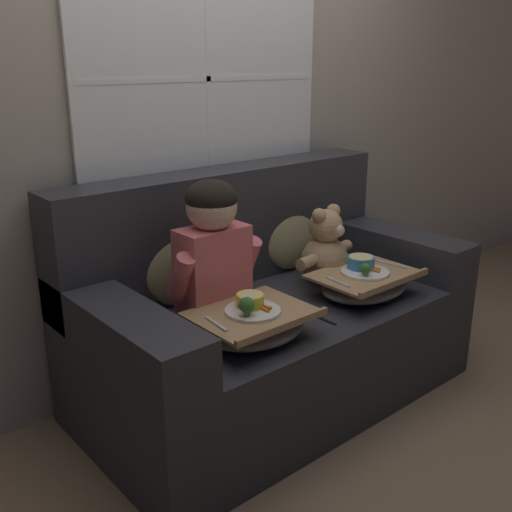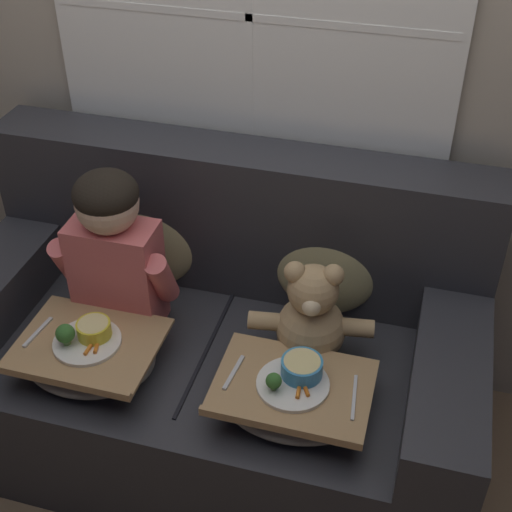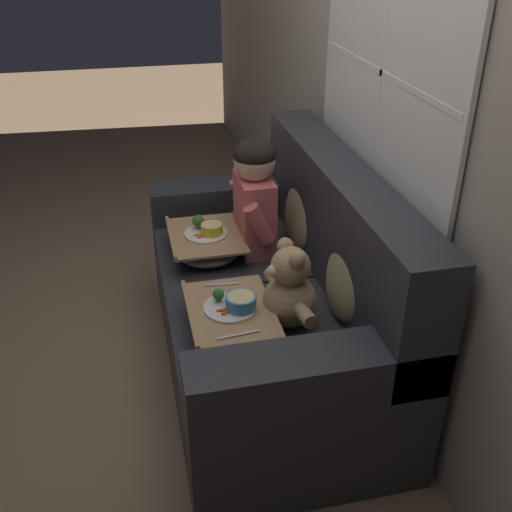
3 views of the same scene
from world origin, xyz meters
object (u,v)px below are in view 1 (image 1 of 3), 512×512
(throw_pillow_behind_child, at_px, (179,259))
(child_figure, at_px, (213,245))
(couch, at_px, (267,319))
(teddy_bear, at_px, (326,250))
(lap_tray_teddy, at_px, (364,283))
(throw_pillow_behind_teddy, at_px, (289,232))
(lap_tray_child, at_px, (253,323))

(throw_pillow_behind_child, height_order, child_figure, child_figure)
(couch, bearing_deg, child_figure, -172.36)
(child_figure, bearing_deg, couch, 7.64)
(teddy_bear, relative_size, lap_tray_teddy, 0.87)
(throw_pillow_behind_teddy, distance_m, child_figure, 0.71)
(couch, height_order, teddy_bear, couch)
(child_figure, bearing_deg, teddy_bear, -0.35)
(couch, bearing_deg, throw_pillow_behind_teddy, 31.59)
(couch, xyz_separation_m, throw_pillow_behind_child, (-0.33, 0.20, 0.31))
(throw_pillow_behind_child, relative_size, teddy_bear, 1.04)
(couch, xyz_separation_m, lap_tray_child, (-0.33, -0.29, 0.18))
(throw_pillow_behind_teddy, bearing_deg, child_figure, -159.47)
(lap_tray_child, bearing_deg, couch, 41.40)
(lap_tray_child, height_order, lap_tray_teddy, lap_tray_child)
(child_figure, distance_m, lap_tray_child, 0.36)
(throw_pillow_behind_teddy, relative_size, lap_tray_teddy, 0.83)
(teddy_bear, bearing_deg, throw_pillow_behind_child, 159.18)
(throw_pillow_behind_teddy, distance_m, teddy_bear, 0.25)
(lap_tray_child, bearing_deg, child_figure, 89.93)
(child_figure, relative_size, teddy_bear, 1.44)
(couch, relative_size, child_figure, 3.03)
(throw_pillow_behind_child, xyz_separation_m, lap_tray_teddy, (0.66, -0.49, -0.13))
(throw_pillow_behind_teddy, height_order, lap_tray_child, throw_pillow_behind_teddy)
(lap_tray_teddy, bearing_deg, teddy_bear, 89.95)
(throw_pillow_behind_teddy, relative_size, lap_tray_child, 0.87)
(teddy_bear, xyz_separation_m, lap_tray_child, (-0.66, -0.24, -0.10))
(throw_pillow_behind_child, bearing_deg, teddy_bear, -20.82)
(lap_tray_teddy, bearing_deg, throw_pillow_behind_teddy, 90.06)
(throw_pillow_behind_child, bearing_deg, couch, -31.59)
(throw_pillow_behind_teddy, bearing_deg, couch, -148.41)
(throw_pillow_behind_teddy, distance_m, lap_tray_teddy, 0.51)
(couch, distance_m, lap_tray_teddy, 0.47)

